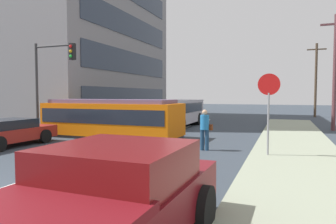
{
  "coord_description": "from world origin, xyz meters",
  "views": [
    {
      "loc": [
        6.34,
        -4.11,
        2.27
      ],
      "look_at": [
        1.17,
        9.41,
        1.45
      ],
      "focal_mm": 32.53,
      "sensor_mm": 36.0,
      "label": 1
    }
  ],
  "objects_px": {
    "pickup_truck_parked": "(98,208)",
    "city_bus": "(175,111)",
    "utility_pole_mid": "(335,70)",
    "pedestrian_crossing": "(205,127)",
    "stop_sign": "(269,97)",
    "parked_sedan_far": "(109,119)",
    "utility_pole_far": "(316,79)",
    "parked_sedan_mid": "(8,132)",
    "streetcar_tram": "(112,118)",
    "traffic_light_mast": "(51,71)"
  },
  "relations": [
    {
      "from": "parked_sedan_mid",
      "to": "stop_sign",
      "type": "distance_m",
      "value": 11.11
    },
    {
      "from": "streetcar_tram",
      "to": "utility_pole_far",
      "type": "relative_size",
      "value": 1.01
    },
    {
      "from": "parked_sedan_mid",
      "to": "city_bus",
      "type": "bearing_deg",
      "value": 68.07
    },
    {
      "from": "utility_pole_mid",
      "to": "pedestrian_crossing",
      "type": "bearing_deg",
      "value": -121.83
    },
    {
      "from": "streetcar_tram",
      "to": "parked_sedan_mid",
      "type": "xyz_separation_m",
      "value": [
        -2.8,
        -4.13,
        -0.42
      ]
    },
    {
      "from": "stop_sign",
      "to": "traffic_light_mast",
      "type": "distance_m",
      "value": 11.28
    },
    {
      "from": "stop_sign",
      "to": "parked_sedan_far",
      "type": "bearing_deg",
      "value": 147.77
    },
    {
      "from": "parked_sedan_far",
      "to": "parked_sedan_mid",
      "type": "bearing_deg",
      "value": -91.08
    },
    {
      "from": "utility_pole_far",
      "to": "city_bus",
      "type": "bearing_deg",
      "value": -126.38
    },
    {
      "from": "pedestrian_crossing",
      "to": "utility_pole_mid",
      "type": "height_order",
      "value": "utility_pole_mid"
    },
    {
      "from": "city_bus",
      "to": "pedestrian_crossing",
      "type": "bearing_deg",
      "value": -62.97
    },
    {
      "from": "streetcar_tram",
      "to": "stop_sign",
      "type": "xyz_separation_m",
      "value": [
        8.11,
        -2.83,
        1.15
      ]
    },
    {
      "from": "city_bus",
      "to": "parked_sedan_far",
      "type": "height_order",
      "value": "city_bus"
    },
    {
      "from": "pickup_truck_parked",
      "to": "traffic_light_mast",
      "type": "xyz_separation_m",
      "value": [
        -9.35,
        9.64,
        2.72
      ]
    },
    {
      "from": "utility_pole_far",
      "to": "utility_pole_mid",
      "type": "bearing_deg",
      "value": -90.06
    },
    {
      "from": "utility_pole_mid",
      "to": "utility_pole_far",
      "type": "xyz_separation_m",
      "value": [
        0.01,
        12.54,
        0.08
      ]
    },
    {
      "from": "stop_sign",
      "to": "utility_pole_mid",
      "type": "bearing_deg",
      "value": 71.64
    },
    {
      "from": "streetcar_tram",
      "to": "traffic_light_mast",
      "type": "bearing_deg",
      "value": -158.61
    },
    {
      "from": "parked_sedan_mid",
      "to": "traffic_light_mast",
      "type": "distance_m",
      "value": 4.15
    },
    {
      "from": "pedestrian_crossing",
      "to": "utility_pole_mid",
      "type": "xyz_separation_m",
      "value": [
        5.95,
        9.59,
        2.88
      ]
    },
    {
      "from": "city_bus",
      "to": "traffic_light_mast",
      "type": "distance_m",
      "value": 8.95
    },
    {
      "from": "city_bus",
      "to": "pedestrian_crossing",
      "type": "height_order",
      "value": "city_bus"
    },
    {
      "from": "streetcar_tram",
      "to": "pickup_truck_parked",
      "type": "bearing_deg",
      "value": -59.41
    },
    {
      "from": "parked_sedan_far",
      "to": "city_bus",
      "type": "bearing_deg",
      "value": 29.81
    },
    {
      "from": "parked_sedan_far",
      "to": "utility_pole_mid",
      "type": "xyz_separation_m",
      "value": [
        14.22,
        3.62,
        3.2
      ]
    },
    {
      "from": "stop_sign",
      "to": "utility_pole_mid",
      "type": "relative_size",
      "value": 0.4
    },
    {
      "from": "city_bus",
      "to": "utility_pole_far",
      "type": "height_order",
      "value": "utility_pole_far"
    },
    {
      "from": "city_bus",
      "to": "pedestrian_crossing",
      "type": "xyz_separation_m",
      "value": [
        4.23,
        -8.29,
        -0.15
      ]
    },
    {
      "from": "streetcar_tram",
      "to": "pickup_truck_parked",
      "type": "xyz_separation_m",
      "value": [
        6.39,
        -10.8,
        -0.25
      ]
    },
    {
      "from": "utility_pole_far",
      "to": "stop_sign",
      "type": "bearing_deg",
      "value": -98.59
    },
    {
      "from": "utility_pole_far",
      "to": "traffic_light_mast",
      "type": "bearing_deg",
      "value": -124.36
    },
    {
      "from": "parked_sedan_far",
      "to": "traffic_light_mast",
      "type": "distance_m",
      "value": 5.89
    },
    {
      "from": "parked_sedan_far",
      "to": "traffic_light_mast",
      "type": "relative_size",
      "value": 0.86
    },
    {
      "from": "parked_sedan_far",
      "to": "utility_pole_mid",
      "type": "bearing_deg",
      "value": 14.27
    },
    {
      "from": "city_bus",
      "to": "utility_pole_mid",
      "type": "distance_m",
      "value": 10.62
    },
    {
      "from": "traffic_light_mast",
      "to": "stop_sign",
      "type": "bearing_deg",
      "value": -8.53
    },
    {
      "from": "streetcar_tram",
      "to": "parked_sedan_far",
      "type": "relative_size",
      "value": 1.75
    },
    {
      "from": "pickup_truck_parked",
      "to": "traffic_light_mast",
      "type": "relative_size",
      "value": 1.0
    },
    {
      "from": "stop_sign",
      "to": "streetcar_tram",
      "type": "bearing_deg",
      "value": 160.8
    },
    {
      "from": "parked_sedan_far",
      "to": "utility_pole_far",
      "type": "distance_m",
      "value": 21.77
    },
    {
      "from": "pickup_truck_parked",
      "to": "city_bus",
      "type": "bearing_deg",
      "value": 106.32
    },
    {
      "from": "utility_pole_far",
      "to": "parked_sedan_mid",
      "type": "bearing_deg",
      "value": -120.68
    },
    {
      "from": "pickup_truck_parked",
      "to": "parked_sedan_mid",
      "type": "relative_size",
      "value": 1.21
    },
    {
      "from": "city_bus",
      "to": "parked_sedan_mid",
      "type": "relative_size",
      "value": 1.44
    },
    {
      "from": "pedestrian_crossing",
      "to": "pickup_truck_parked",
      "type": "height_order",
      "value": "pedestrian_crossing"
    },
    {
      "from": "city_bus",
      "to": "traffic_light_mast",
      "type": "xyz_separation_m",
      "value": [
        -4.35,
        -7.44,
        2.43
      ]
    },
    {
      "from": "pedestrian_crossing",
      "to": "parked_sedan_mid",
      "type": "bearing_deg",
      "value": -165.89
    },
    {
      "from": "traffic_light_mast",
      "to": "utility_pole_mid",
      "type": "distance_m",
      "value": 16.96
    },
    {
      "from": "stop_sign",
      "to": "utility_pole_far",
      "type": "relative_size",
      "value": 0.39
    },
    {
      "from": "utility_pole_mid",
      "to": "parked_sedan_far",
      "type": "bearing_deg",
      "value": -165.73
    }
  ]
}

